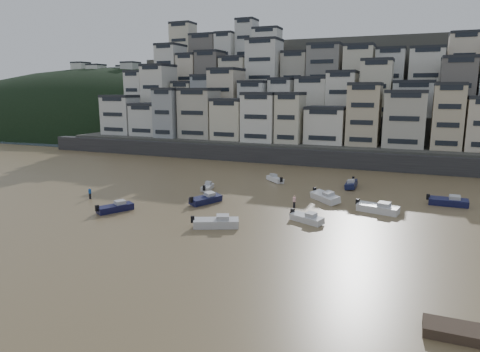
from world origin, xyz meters
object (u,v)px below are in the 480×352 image
at_px(boat_b, 307,217).
at_px(boat_f, 207,186).
at_px(boat_e, 325,196).
at_px(person_pink, 294,201).
at_px(boat_i, 351,183).
at_px(boat_c, 206,198).
at_px(boat_j, 115,206).
at_px(boat_g, 448,200).
at_px(boat_a, 216,221).
at_px(boat_d, 378,207).
at_px(person_blue, 90,193).
at_px(boat_h, 275,178).

xyz_separation_m(boat_b, boat_f, (-19.27, 11.17, -0.07)).
distance_m(boat_e, person_pink, 5.88).
bearing_deg(boat_i, boat_f, -65.06).
relative_size(boat_b, boat_e, 0.82).
distance_m(boat_i, person_pink, 16.59).
bearing_deg(boat_i, boat_c, -45.38).
relative_size(boat_c, boat_i, 1.02).
height_order(boat_i, boat_j, boat_i).
bearing_deg(boat_c, boat_g, -46.23).
height_order(boat_a, boat_c, boat_a).
distance_m(boat_e, boat_g, 17.13).
distance_m(boat_d, person_blue, 41.54).
bearing_deg(boat_j, boat_h, -0.59).
bearing_deg(boat_g, person_blue, -161.68).
bearing_deg(boat_g, boat_j, -153.70).
xyz_separation_m(boat_c, boat_h, (4.69, 17.95, -0.11)).
bearing_deg(boat_f, boat_a, -161.78).
height_order(boat_f, boat_j, boat_j).
bearing_deg(person_blue, boat_j, -27.64).
height_order(boat_a, boat_e, boat_e).
xyz_separation_m(boat_d, boat_f, (-27.00, 3.39, -0.22)).
height_order(boat_c, boat_i, boat_c).
relative_size(boat_h, boat_j, 0.90).
distance_m(boat_c, boat_h, 18.55).
bearing_deg(boat_e, boat_g, 59.51).
xyz_separation_m(boat_a, boat_h, (-1.46, 27.38, -0.15)).
relative_size(boat_e, boat_f, 1.37).
bearing_deg(boat_d, boat_e, 171.35).
distance_m(boat_j, person_blue, 8.97).
xyz_separation_m(boat_b, boat_c, (-15.61, 3.37, 0.09)).
xyz_separation_m(boat_a, person_pink, (6.23, 12.10, 0.07)).
bearing_deg(boat_i, person_pink, -20.52).
distance_m(boat_g, boat_h, 28.20).
xyz_separation_m(boat_a, boat_c, (-6.15, 9.43, -0.05)).
relative_size(boat_e, person_pink, 3.40).
height_order(boat_h, boat_j, boat_j).
height_order(boat_b, boat_c, boat_c).
bearing_deg(boat_g, boat_f, -173.26).
bearing_deg(boat_h, person_pink, 160.67).
xyz_separation_m(boat_b, boat_i, (2.30, 21.67, 0.07)).
distance_m(boat_j, person_pink, 24.39).
distance_m(boat_d, person_pink, 11.10).
bearing_deg(boat_f, boat_c, -166.28).
bearing_deg(boat_g, boat_c, -159.50).
xyz_separation_m(boat_c, person_pink, (12.37, 2.67, 0.12)).
bearing_deg(boat_h, boat_e, -179.50).
distance_m(boat_c, person_blue, 17.80).
bearing_deg(person_pink, person_blue, -166.82).
height_order(boat_c, boat_g, boat_g).
bearing_deg(boat_f, boat_b, -131.52).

